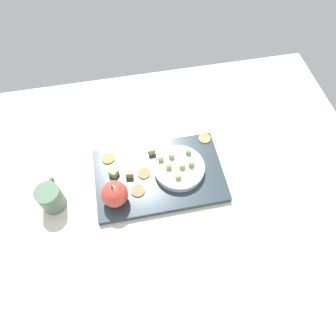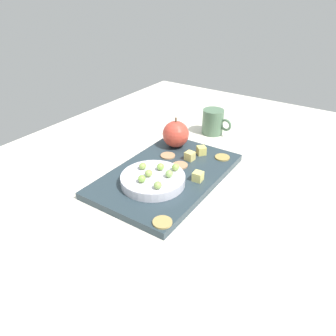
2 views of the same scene
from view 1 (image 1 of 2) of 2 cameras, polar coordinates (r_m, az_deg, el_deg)
name	(u,v)px [view 1 (image 1 of 2)]	position (r cm, az deg, el deg)	size (l,w,h in cm)	color
table	(147,191)	(92.76, -4.03, -4.35)	(140.25, 98.05, 3.44)	silver
platter	(159,175)	(92.13, -1.67, -1.42)	(38.53, 24.49, 1.78)	#2A3A42
serving_dish	(179,168)	(91.12, 2.12, -0.04)	(15.34, 15.34, 2.21)	silver
apple_whole	(114,194)	(85.24, -10.07, -4.87)	(7.62, 7.62, 7.62)	#D14535
apple_stem	(112,187)	(81.36, -10.53, -3.50)	(0.50, 0.50, 1.20)	brown
cheese_cube_0	(129,173)	(90.97, -7.34, -0.90)	(2.28, 2.28, 2.28)	#E4D076
cheese_cube_1	(151,150)	(94.76, -3.18, 3.42)	(2.28, 2.28, 2.28)	#E1D575
cheese_cube_2	(114,172)	(91.75, -10.20, -0.80)	(2.28, 2.28, 2.28)	#E2D56A
cracker_0	(108,158)	(95.80, -11.20, 1.78)	(4.02, 4.02, 0.40)	#A88F4D
cracker_1	(145,173)	(91.56, -4.35, -0.92)	(4.02, 4.02, 0.40)	tan
cracker_2	(204,138)	(99.12, 6.89, 5.59)	(4.02, 4.02, 0.40)	tan
cracker_3	(138,191)	(88.86, -5.69, -4.29)	(4.02, 4.02, 0.40)	tan
grape_0	(182,166)	(89.24, 2.72, 0.33)	(1.90, 1.71, 1.68)	#99B858
grape_1	(171,156)	(91.03, 0.66, 2.27)	(1.90, 1.71, 1.76)	#8FB761
grape_2	(169,167)	(89.04, 0.13, 0.25)	(1.90, 1.71, 1.74)	#90C04F
grape_3	(178,177)	(87.44, 1.95, -1.67)	(1.90, 1.71, 1.59)	#93B453
grape_4	(188,152)	(92.14, 3.87, 3.08)	(1.90, 1.71, 1.69)	#8FB258
grape_5	(192,164)	(89.76, 4.47, 0.76)	(1.90, 1.71, 1.79)	#88B84C
grape_6	(161,159)	(90.51, -1.38, 1.71)	(1.90, 1.71, 1.70)	#90B250
cup	(51,198)	(91.33, -21.20, -5.24)	(6.84, 10.05, 8.02)	#517356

